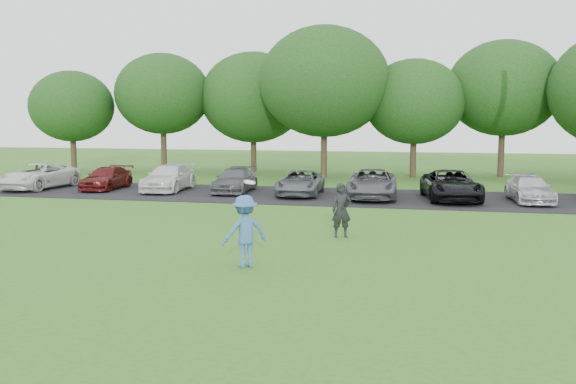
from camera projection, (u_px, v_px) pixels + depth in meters
ground at (256, 261)px, 15.66m from camera, size 100.00×100.00×0.00m
parking_lot at (336, 196)px, 28.24m from camera, size 32.00×6.50×0.03m
frisbee_player at (245, 231)px, 14.98m from camera, size 1.25×1.17×2.09m
camera_bystander at (342, 210)px, 18.66m from camera, size 0.67×0.55×1.59m
parked_cars at (327, 183)px, 28.24m from camera, size 30.96×5.15×1.26m
tree_row at (388, 92)px, 36.79m from camera, size 42.39×9.85×8.64m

